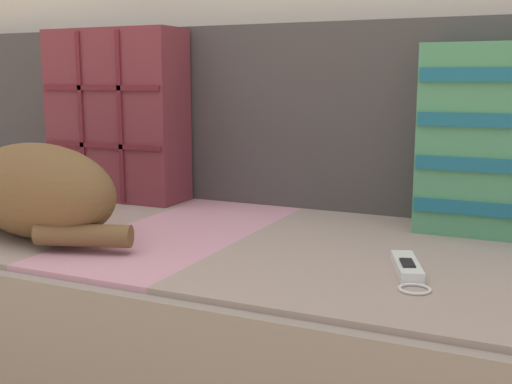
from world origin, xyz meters
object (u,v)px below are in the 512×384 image
couch (195,313)px  throw_pillow_quilted (117,115)px  sleeping_cat (31,193)px  game_remote_far (407,269)px

couch → throw_pillow_quilted: throw_pillow_quilted is taller
sleeping_cat → throw_pillow_quilted: bearing=102.9°
throw_pillow_quilted → game_remote_far: bearing=-22.9°
couch → sleeping_cat: bearing=-139.6°
game_remote_far → throw_pillow_quilted: bearing=157.1°
couch → game_remote_far: bearing=-17.1°
couch → sleeping_cat: (-0.25, -0.21, 0.28)m
couch → game_remote_far: game_remote_far is taller
throw_pillow_quilted → game_remote_far: 0.91m
couch → game_remote_far: (0.48, -0.15, 0.20)m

